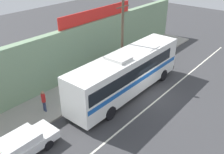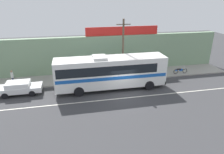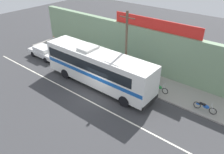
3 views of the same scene
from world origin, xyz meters
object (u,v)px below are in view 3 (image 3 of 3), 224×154
utility_pole (126,48)px  pedestrian_by_curb (156,74)px  motorcycle_red (158,87)px  parked_car (44,52)px  pedestrian_far_right (54,41)px  pedestrian_near_shop (78,50)px  motorcycle_green (205,107)px  intercity_bus (97,66)px

utility_pole → pedestrian_by_curb: utility_pole is taller
motorcycle_red → parked_car: bearing=-172.6°
pedestrian_far_right → pedestrian_by_curb: size_ratio=1.01×
pedestrian_near_shop → motorcycle_green: bearing=-2.6°
motorcycle_green → pedestrian_near_shop: bearing=177.4°
motorcycle_red → pedestrian_far_right: size_ratio=1.16×
intercity_bus → pedestrian_by_curb: bearing=41.6°
motorcycle_green → intercity_bus: bearing=-166.6°
pedestrian_far_right → pedestrian_near_shop: 4.68m
motorcycle_red → pedestrian_by_curb: size_ratio=1.17×
intercity_bus → pedestrian_far_right: intercity_bus is taller
motorcycle_red → motorcycle_green: 4.38m
motorcycle_green → pedestrian_near_shop: 15.79m
motorcycle_green → motorcycle_red: bearing=177.4°
intercity_bus → motorcycle_red: bearing=25.1°
parked_car → pedestrian_by_curb: bearing=13.2°
parked_car → pedestrian_by_curb: size_ratio=2.71×
motorcycle_red → pedestrian_far_right: pedestrian_far_right is taller
motorcycle_green → pedestrian_far_right: bearing=177.6°
pedestrian_by_curb → intercity_bus: bearing=-138.4°
pedestrian_far_right → pedestrian_by_curb: 15.01m
parked_car → motorcycle_green: size_ratio=2.33×
motorcycle_green → parked_car: bearing=-174.8°
intercity_bus → parked_car: intercity_bus is taller
utility_pole → motorcycle_green: 8.49m
motorcycle_green → pedestrian_near_shop: pedestrian_near_shop is taller
utility_pole → motorcycle_red: (3.46, 0.56, -3.27)m
motorcycle_green → pedestrian_far_right: size_ratio=1.15×
pedestrian_far_right → pedestrian_by_curb: pedestrian_far_right is taller
intercity_bus → pedestrian_by_curb: size_ratio=7.23×
intercity_bus → motorcycle_red: (5.38, 2.52, -1.50)m
intercity_bus → pedestrian_far_right: bearing=163.5°
pedestrian_far_right → pedestrian_near_shop: size_ratio=0.97×
intercity_bus → utility_pole: 3.26m
motorcycle_red → pedestrian_by_curb: 1.77m
intercity_bus → utility_pole: bearing=45.5°
parked_car → utility_pole: size_ratio=0.62×
pedestrian_far_right → pedestrian_by_curb: bearing=2.5°
intercity_bus → pedestrian_by_curb: 5.83m
pedestrian_by_curb → pedestrian_near_shop: size_ratio=0.96×
parked_car → pedestrian_far_right: 2.87m
motorcycle_red → pedestrian_near_shop: size_ratio=1.13×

